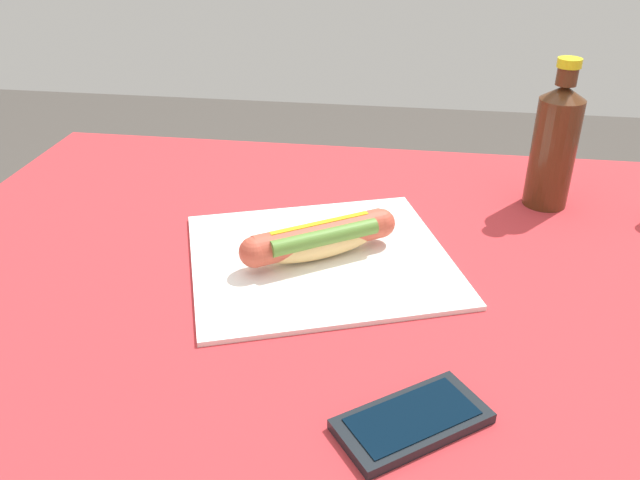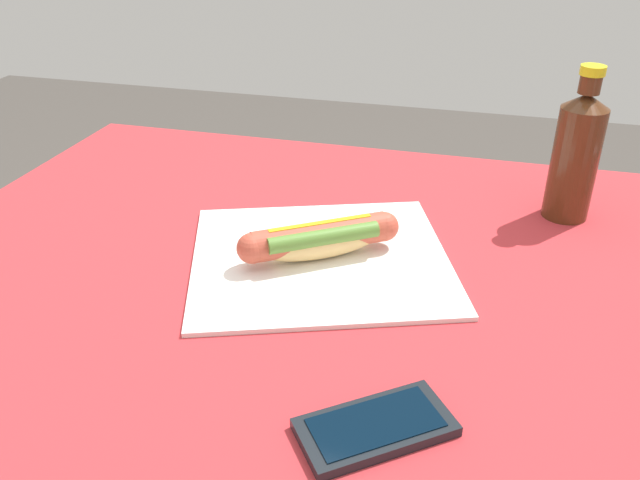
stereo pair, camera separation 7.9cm
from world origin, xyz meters
The scene contains 5 objects.
dining_table centered at (0.00, 0.00, 0.59)m, with size 1.11×0.80×0.73m.
paper_wrapper centered at (0.02, 0.00, 0.74)m, with size 0.32×0.29×0.01m, color white.
hot_dog centered at (0.02, 0.00, 0.77)m, with size 0.18×0.13×0.05m.
cell_phone centered at (-0.10, 0.27, 0.74)m, with size 0.15×0.13×0.01m.
soda_bottle centered at (-0.28, -0.21, 0.83)m, with size 0.06×0.06×0.21m.
Camera 1 is at (-0.08, 0.69, 1.15)m, focal length 36.36 mm.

